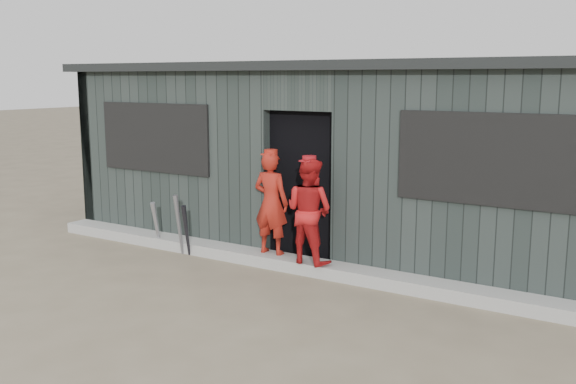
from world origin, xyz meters
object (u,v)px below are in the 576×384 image
Objects in this scene: bat_mid at (179,225)px; bat_right at (186,231)px; dugout at (349,155)px; player_red_left at (271,203)px; bat_left at (156,225)px; player_grey_back at (322,216)px; player_red_right at (309,211)px.

bat_right is (0.14, -0.02, -0.06)m from bat_mid.
bat_right is 2.61m from dugout.
dugout is (1.47, 1.95, 0.92)m from bat_right.
player_red_left is at bearing 12.57° from bat_mid.
bat_right is 0.55× the size of player_red_left.
bat_left is at bearing 172.70° from bat_right.
bat_mid is 1.97m from player_grey_back.
bat_mid is at bearing 173.72° from bat_right.
player_grey_back is at bearing -128.17° from player_red_left.
bat_mid is 0.16m from bat_right.
player_red_right is at bearing -79.39° from dugout.
player_red_right reaches higher than player_grey_back.
bat_right is 0.56× the size of player_red_right.
bat_left is 2.39m from player_grey_back.
player_grey_back is at bearing 19.94° from bat_left.
bat_left is 0.85× the size of bat_mid.
player_red_right reaches higher than bat_right.
player_grey_back reaches higher than bat_right.
bat_mid reaches higher than bat_left.
player_red_right is 0.74m from player_grey_back.
player_red_right is (1.80, 0.21, 0.44)m from bat_right.
player_grey_back is (-0.19, 0.69, -0.21)m from player_red_right.
player_red_left reaches higher than player_red_right.
bat_left is 2.96m from dugout.
player_red_left is at bearing -3.20° from player_red_right.
player_red_right is at bearing 169.17° from player_red_left.
player_red_left is at bearing 7.29° from bat_left.
bat_left is 0.98× the size of bat_right.
dugout reaches higher than player_red_left.
player_red_right is at bearing 6.51° from bat_right.
dugout is at bearing 52.89° from bat_right.
bat_left is at bearing 172.39° from bat_mid.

